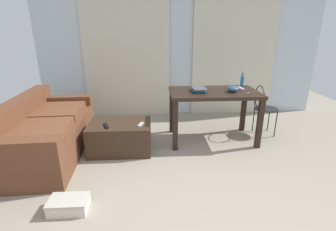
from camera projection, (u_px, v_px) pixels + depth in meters
The scene contains 15 objects.
ground_plane at pixel (195, 159), 3.33m from camera, with size 7.85×7.85×0.00m, color gray.
wall_back at pixel (181, 48), 4.82m from camera, with size 5.46×0.10×2.64m, color silver.
curtains at pixel (181, 54), 4.78m from camera, with size 3.73×0.03×2.42m.
couch at pixel (45, 132), 3.42m from camera, with size 0.98×2.00×0.78m.
coffee_table at pixel (120, 137), 3.53m from camera, with size 0.86×0.59×0.41m.
craft_table at pixel (214, 98), 3.73m from camera, with size 1.32×0.76×0.78m.
wire_chair at pixel (263, 104), 3.99m from camera, with size 0.38×0.38×0.82m.
bottle_near at pixel (242, 81), 3.97m from camera, with size 0.06×0.06×0.22m.
bowl at pixel (233, 89), 3.64m from camera, with size 0.17×0.17×0.09m, color #2D4C7A.
book_stack at pixel (199, 89), 3.66m from camera, with size 0.22×0.29×0.06m.
tv_remote_on_table at pixel (241, 88), 3.81m from camera, with size 0.04×0.18×0.02m, color #B7B7B2.
scissors at pixel (249, 93), 3.55m from camera, with size 0.05×0.11×0.00m.
tv_remote_primary at pixel (106, 126), 3.34m from camera, with size 0.04×0.19×0.02m, color black.
tv_remote_secondary at pixel (141, 124), 3.39m from camera, with size 0.04×0.15×0.02m, color #B7B7B2.
shoebox at pixel (69, 205), 2.37m from camera, with size 0.37×0.24×0.13m.
Camera 1 is at (-0.54, -1.69, 1.65)m, focal length 26.51 mm.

